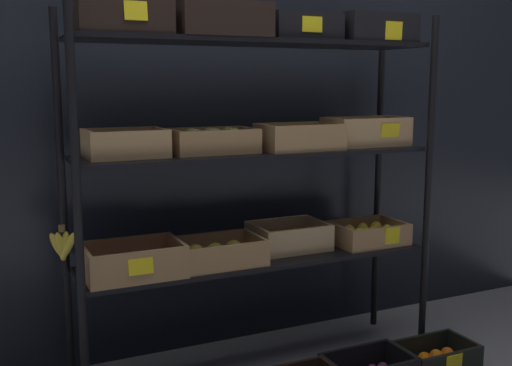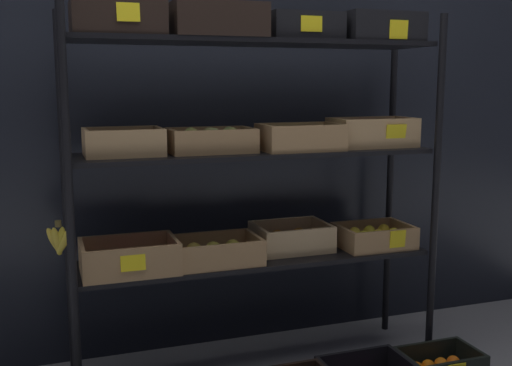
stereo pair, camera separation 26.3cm
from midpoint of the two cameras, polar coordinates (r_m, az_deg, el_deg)
storefront_wall at (r=2.96m, az=-5.80°, el=8.34°), size 3.95×0.12×2.44m
display_rack at (r=2.60m, az=-2.93°, el=3.13°), size 1.66×0.41×1.57m
crate_ground_rightmost_tangerine at (r=2.92m, az=13.76°, el=-15.68°), size 0.34×0.23×0.12m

